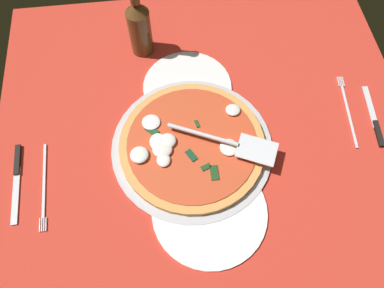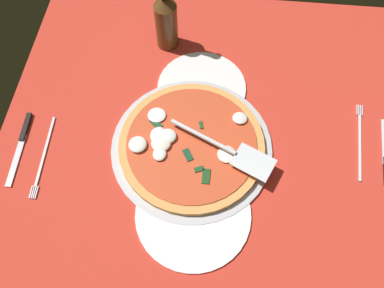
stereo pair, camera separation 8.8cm
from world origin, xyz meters
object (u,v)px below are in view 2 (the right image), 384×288
object	(u,v)px
dinner_plate_left	(194,214)
dinner_plate_right	(202,87)
pizza	(191,144)
beer_bottle	(166,19)
pizza_server	(228,149)
place_setting_near	(373,150)
place_setting_far	(33,150)

from	to	relation	value
dinner_plate_left	dinner_plate_right	bearing A→B (deg)	1.76
dinner_plate_left	pizza	distance (cm)	16.52
pizza	beer_bottle	world-z (taller)	beer_bottle
pizza_server	beer_bottle	world-z (taller)	beer_bottle
dinner_plate_left	place_setting_near	world-z (taller)	place_setting_near
dinner_plate_right	place_setting_near	xyz separation A→B (cm)	(-14.15, -42.18, -0.15)
pizza_server	pizza	bearing A→B (deg)	-165.76
pizza_server	place_setting_near	bearing A→B (deg)	33.43
dinner_plate_right	pizza_server	size ratio (longest dim) A/B	0.92
place_setting_far	dinner_plate_left	bearing A→B (deg)	71.15
beer_bottle	dinner_plate_left	bearing A→B (deg)	-166.31
place_setting_far	pizza_server	bearing A→B (deg)	91.20
pizza_server	place_setting_far	distance (cm)	46.46
dinner_plate_left	pizza	bearing A→B (deg)	8.02
dinner_plate_right	place_setting_near	distance (cm)	44.49
dinner_plate_right	place_setting_far	size ratio (longest dim) A/B	1.02
place_setting_near	pizza	bearing A→B (deg)	100.48
pizza	place_setting_far	bearing A→B (deg)	96.52
place_setting_far	dinner_plate_right	bearing A→B (deg)	117.48
dinner_plate_left	beer_bottle	xyz separation A→B (cm)	(48.20, 11.74, 8.75)
pizza	dinner_plate_right	bearing A→B (deg)	-4.05
dinner_plate_right	beer_bottle	bearing A→B (deg)	36.87
dinner_plate_right	pizza	world-z (taller)	pizza
beer_bottle	pizza	bearing A→B (deg)	-163.51
pizza	pizza_server	bearing A→B (deg)	-100.73
pizza_server	place_setting_far	size ratio (longest dim) A/B	1.10
dinner_plate_left	beer_bottle	bearing A→B (deg)	13.69
beer_bottle	pizza_server	bearing A→B (deg)	-151.58
dinner_plate_left	beer_bottle	distance (cm)	50.38
dinner_plate_right	place_setting_far	bearing A→B (deg)	119.54
dinner_plate_right	place_setting_far	world-z (taller)	place_setting_far
dinner_plate_right	pizza_server	bearing A→B (deg)	-158.85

